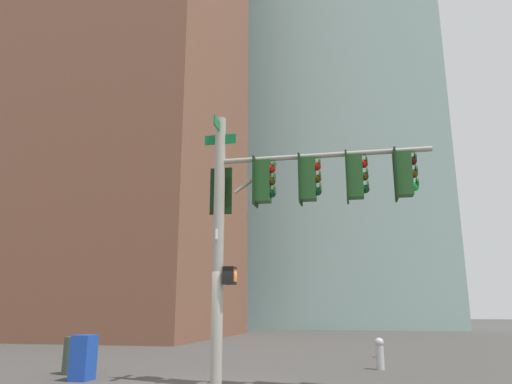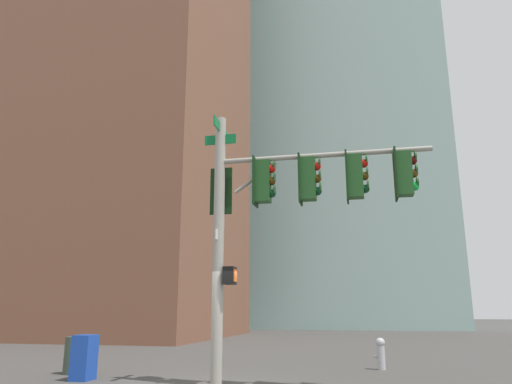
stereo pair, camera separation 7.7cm
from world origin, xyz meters
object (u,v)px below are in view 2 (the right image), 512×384
Objects in this scene: fire_hydrant at (381,352)px; newspaper_box at (84,357)px; litter_bin at (75,355)px; signal_pole_assembly at (279,201)px.

newspaper_box reaches higher than fire_hydrant.
signal_pole_assembly is at bearing 167.83° from litter_bin.
litter_bin is at bearing -51.84° from newspaper_box.
fire_hydrant is 8.44m from litter_bin.
fire_hydrant is at bearing 60.72° from signal_pole_assembly.
newspaper_box is at bearing 28.61° from fire_hydrant.
signal_pole_assembly is 5.87m from fire_hydrant.
litter_bin is at bearing 166.91° from signal_pole_assembly.
signal_pole_assembly is 6.62× the size of litter_bin.
fire_hydrant is (-2.18, -4.04, -3.66)m from signal_pole_assembly.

